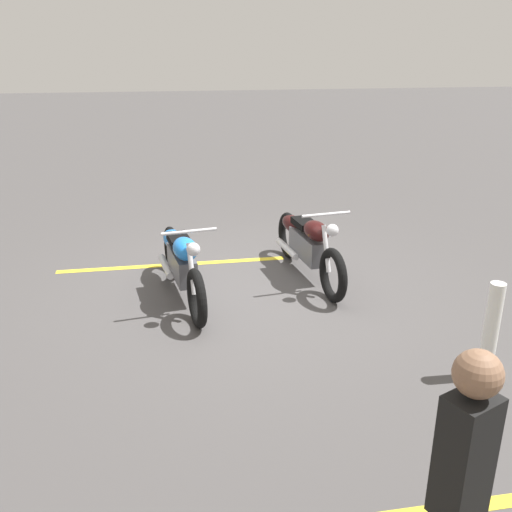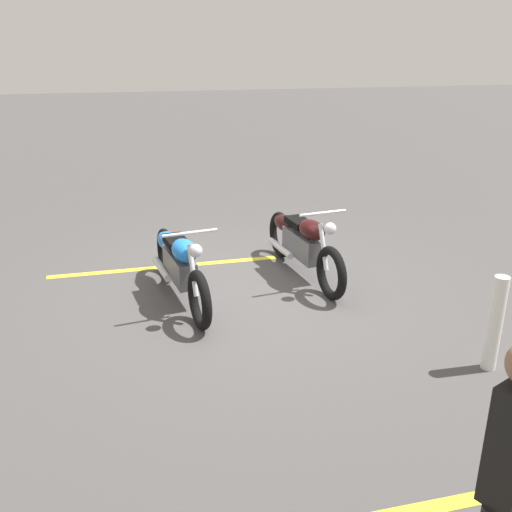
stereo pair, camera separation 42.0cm
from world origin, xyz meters
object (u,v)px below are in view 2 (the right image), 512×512
at_px(motorcycle_bright_foreground, 179,263).
at_px(bystander_secondary, 508,478).
at_px(bollard_post, 495,324).
at_px(motorcycle_dark_foreground, 302,242).

distance_m(motorcycle_bright_foreground, bystander_secondary, 4.74).
height_order(bystander_secondary, bollard_post, bystander_secondary).
bearing_deg(motorcycle_bright_foreground, motorcycle_dark_foreground, 94.52).
relative_size(bystander_secondary, bollard_post, 1.79).
distance_m(motorcycle_dark_foreground, bollard_post, 2.90).
xyz_separation_m(motorcycle_bright_foreground, bollard_post, (2.30, 2.75, 0.02)).
distance_m(bystander_secondary, bollard_post, 2.80).
relative_size(motorcycle_bright_foreground, bollard_post, 2.30).
relative_size(motorcycle_bright_foreground, bystander_secondary, 1.29).
bearing_deg(motorcycle_bright_foreground, bollard_post, 41.33).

